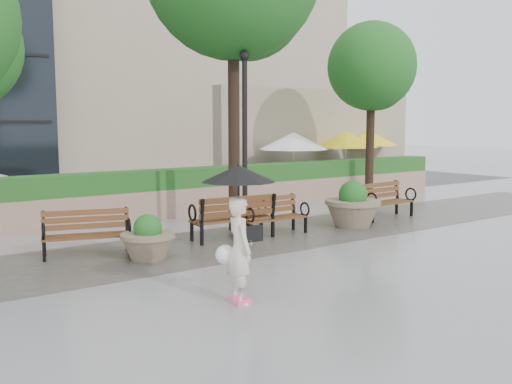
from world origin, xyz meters
TOP-DOWN VIEW (x-y plane):
  - ground at (0.00, 0.00)m, footprint 100.00×100.00m
  - cobble_strip at (0.00, 3.00)m, footprint 28.00×3.20m
  - hedge_wall at (0.00, 7.00)m, footprint 24.00×0.80m
  - cafe_wall at (9.50, 10.00)m, footprint 10.00×0.60m
  - cafe_hedge at (9.00, 7.80)m, footprint 8.00×0.50m
  - asphalt_street at (0.00, 11.00)m, footprint 40.00×7.00m
  - bench_1 at (-2.67, 3.56)m, footprint 1.81×1.14m
  - bench_2 at (0.59, 3.20)m, footprint 1.97×0.95m
  - bench_3 at (1.64, 3.06)m, footprint 1.71×0.71m
  - bench_4 at (5.62, 3.10)m, footprint 1.88×0.84m
  - planter_left at (-1.80, 2.60)m, footprint 1.06×1.06m
  - planter_right at (3.99, 2.76)m, footprint 1.42×1.42m
  - lamppost at (1.05, 3.38)m, footprint 0.28×0.28m
  - tree_2 at (8.21, 6.02)m, footprint 3.12×2.96m
  - patio_umb_white at (6.69, 8.35)m, footprint 2.50×2.50m
  - patio_umb_yellow_a at (9.45, 8.47)m, footprint 2.50×2.50m
  - patio_umb_yellow_b at (11.77, 9.43)m, footprint 2.50×2.50m
  - pedestrian at (-1.89, -0.64)m, footprint 1.10×1.10m

SIDE VIEW (x-z plane):
  - ground at x=0.00m, z-range 0.00..0.00m
  - asphalt_street at x=0.00m, z-range 0.00..0.00m
  - cobble_strip at x=0.00m, z-range 0.00..0.01m
  - bench_3 at x=1.64m, z-range -0.18..0.72m
  - bench_1 at x=-2.67m, z-range -0.18..0.72m
  - bench_4 at x=5.62m, z-range -0.20..0.78m
  - bench_2 at x=0.59m, z-range -0.21..0.82m
  - planter_left at x=-1.80m, z-range -0.10..0.80m
  - cafe_hedge at x=9.00m, z-range 0.00..0.90m
  - planter_right at x=3.99m, z-range -0.13..1.06m
  - hedge_wall at x=0.00m, z-range -0.01..1.34m
  - pedestrian at x=-1.89m, z-range 0.22..2.24m
  - lamppost at x=1.05m, z-range -0.25..4.03m
  - patio_umb_white at x=6.69m, z-range 0.84..3.14m
  - patio_umb_yellow_a at x=9.45m, z-range 0.84..3.14m
  - patio_umb_yellow_b at x=11.77m, z-range 0.84..3.14m
  - cafe_wall at x=9.50m, z-range 0.00..4.00m
  - tree_2 at x=8.21m, z-range 1.40..7.41m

